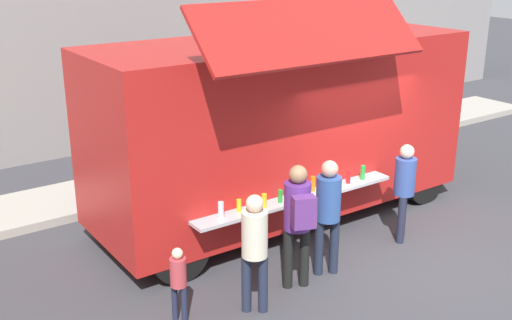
{
  "coord_description": "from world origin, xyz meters",
  "views": [
    {
      "loc": [
        -6.82,
        -5.6,
        4.51
      ],
      "look_at": [
        -1.46,
        2.04,
        1.3
      ],
      "focal_mm": 44.09,
      "sensor_mm": 36.0,
      "label": 1
    }
  ],
  "objects_px": {
    "customer_mid_with_backpack": "(298,215)",
    "trash_bin": "(349,127)",
    "child_near_queue": "(178,278)",
    "customer_rear_waiting": "(255,243)",
    "customer_extra_browsing": "(404,184)",
    "customer_front_ordering": "(327,208)",
    "food_truck_main": "(282,124)"
  },
  "relations": [
    {
      "from": "customer_mid_with_backpack",
      "to": "trash_bin",
      "type": "bearing_deg",
      "value": -27.47
    },
    {
      "from": "child_near_queue",
      "to": "trash_bin",
      "type": "bearing_deg",
      "value": -0.19
    },
    {
      "from": "trash_bin",
      "to": "child_near_queue",
      "type": "bearing_deg",
      "value": -148.32
    },
    {
      "from": "customer_rear_waiting",
      "to": "customer_extra_browsing",
      "type": "distance_m",
      "value": 3.13
    },
    {
      "from": "trash_bin",
      "to": "customer_rear_waiting",
      "type": "relative_size",
      "value": 0.56
    },
    {
      "from": "customer_extra_browsing",
      "to": "child_near_queue",
      "type": "height_order",
      "value": "customer_extra_browsing"
    },
    {
      "from": "trash_bin",
      "to": "customer_mid_with_backpack",
      "type": "xyz_separation_m",
      "value": [
        -5.04,
        -4.38,
        0.63
      ]
    },
    {
      "from": "customer_front_ordering",
      "to": "customer_mid_with_backpack",
      "type": "height_order",
      "value": "customer_mid_with_backpack"
    },
    {
      "from": "customer_mid_with_backpack",
      "to": "customer_rear_waiting",
      "type": "bearing_deg",
      "value": 122.16
    },
    {
      "from": "customer_front_ordering",
      "to": "customer_rear_waiting",
      "type": "bearing_deg",
      "value": 122.68
    },
    {
      "from": "customer_extra_browsing",
      "to": "food_truck_main",
      "type": "bearing_deg",
      "value": -10.52
    },
    {
      "from": "customer_front_ordering",
      "to": "customer_rear_waiting",
      "type": "relative_size",
      "value": 1.06
    },
    {
      "from": "trash_bin",
      "to": "customer_mid_with_backpack",
      "type": "height_order",
      "value": "customer_mid_with_backpack"
    },
    {
      "from": "food_truck_main",
      "to": "customer_mid_with_backpack",
      "type": "distance_m",
      "value": 2.5
    },
    {
      "from": "customer_front_ordering",
      "to": "child_near_queue",
      "type": "height_order",
      "value": "customer_front_ordering"
    },
    {
      "from": "customer_extra_browsing",
      "to": "child_near_queue",
      "type": "xyz_separation_m",
      "value": [
        -4.01,
        0.0,
        -0.35
      ]
    },
    {
      "from": "food_truck_main",
      "to": "customer_front_ordering",
      "type": "relative_size",
      "value": 3.75
    },
    {
      "from": "food_truck_main",
      "to": "customer_rear_waiting",
      "type": "distance_m",
      "value": 3.13
    },
    {
      "from": "trash_bin",
      "to": "customer_front_ordering",
      "type": "xyz_separation_m",
      "value": [
        -4.46,
        -4.3,
        0.56
      ]
    },
    {
      "from": "customer_mid_with_backpack",
      "to": "customer_extra_browsing",
      "type": "bearing_deg",
      "value": -63.33
    },
    {
      "from": "trash_bin",
      "to": "customer_front_ordering",
      "type": "bearing_deg",
      "value": -136.04
    },
    {
      "from": "customer_mid_with_backpack",
      "to": "customer_front_ordering",
      "type": "bearing_deg",
      "value": -60.74
    },
    {
      "from": "customer_front_ordering",
      "to": "customer_mid_with_backpack",
      "type": "xyz_separation_m",
      "value": [
        -0.58,
        -0.08,
        0.07
      ]
    },
    {
      "from": "food_truck_main",
      "to": "trash_bin",
      "type": "xyz_separation_m",
      "value": [
        3.75,
        2.32,
        -1.22
      ]
    },
    {
      "from": "food_truck_main",
      "to": "child_near_queue",
      "type": "height_order",
      "value": "food_truck_main"
    },
    {
      "from": "customer_rear_waiting",
      "to": "customer_front_ordering",
      "type": "bearing_deg",
      "value": -42.71
    },
    {
      "from": "customer_mid_with_backpack",
      "to": "food_truck_main",
      "type": "bearing_deg",
      "value": -10.61
    },
    {
      "from": "trash_bin",
      "to": "customer_extra_browsing",
      "type": "relative_size",
      "value": 0.57
    },
    {
      "from": "trash_bin",
      "to": "child_near_queue",
      "type": "xyz_separation_m",
      "value": [
        -6.75,
        -4.17,
        0.15
      ]
    },
    {
      "from": "trash_bin",
      "to": "customer_rear_waiting",
      "type": "bearing_deg",
      "value": -142.27
    },
    {
      "from": "food_truck_main",
      "to": "trash_bin",
      "type": "distance_m",
      "value": 4.57
    },
    {
      "from": "customer_rear_waiting",
      "to": "child_near_queue",
      "type": "bearing_deg",
      "value": 105.98
    }
  ]
}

